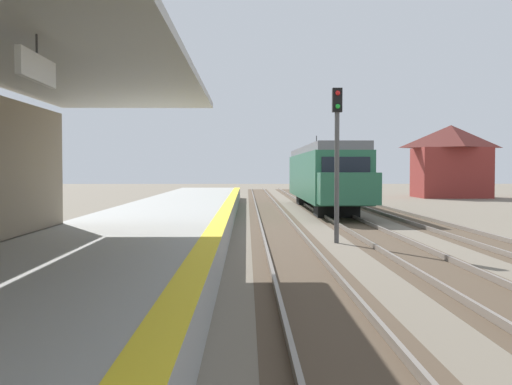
% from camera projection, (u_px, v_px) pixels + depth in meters
% --- Properties ---
extents(station_platform, '(5.00, 80.00, 0.91)m').
position_uv_depth(station_platform, '(115.00, 256.00, 14.72)').
color(station_platform, '#999993').
rests_on(station_platform, ground).
extents(track_pair_nearest_platform, '(2.34, 120.00, 0.16)m').
position_uv_depth(track_pair_nearest_platform, '(291.00, 251.00, 18.80)').
color(track_pair_nearest_platform, '#4C3D2D').
rests_on(track_pair_nearest_platform, ground).
extents(track_pair_middle, '(2.34, 120.00, 0.16)m').
position_uv_depth(track_pair_middle, '(404.00, 250.00, 18.85)').
color(track_pair_middle, '#4C3D2D').
rests_on(track_pair_middle, ground).
extents(approaching_train, '(2.93, 19.60, 4.76)m').
position_uv_depth(approaching_train, '(324.00, 174.00, 38.48)').
color(approaching_train, '#286647').
rests_on(approaching_train, ground).
extents(rail_signal_post, '(0.32, 0.34, 5.20)m').
position_uv_depth(rail_signal_post, '(337.00, 148.00, 21.05)').
color(rail_signal_post, '#4C4C4C').
rests_on(rail_signal_post, ground).
extents(distant_trackside_house, '(6.60, 5.28, 6.40)m').
position_uv_depth(distant_trackside_house, '(451.00, 160.00, 55.51)').
color(distant_trackside_house, maroon).
rests_on(distant_trackside_house, ground).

